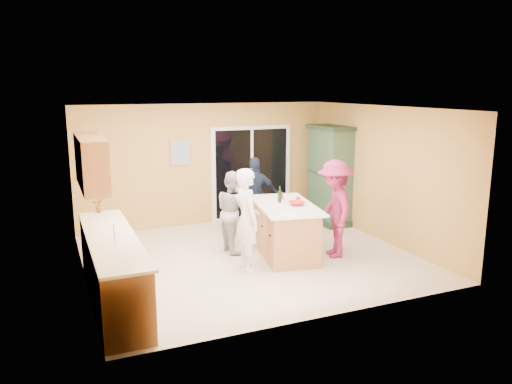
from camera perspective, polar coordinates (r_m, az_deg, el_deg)
name	(u,v)px	position (r m, az deg, el deg)	size (l,w,h in m)	color
floor	(250,258)	(8.84, -0.65, -7.51)	(5.50, 5.50, 0.00)	beige
ceiling	(250,108)	(8.34, -0.69, 9.57)	(5.50, 5.00, 0.10)	white
wall_back	(206,165)	(10.81, -5.74, 3.14)	(5.50, 0.10, 2.60)	#EDC061
wall_front	(326,221)	(6.32, 8.04, -3.29)	(5.50, 0.10, 2.60)	#EDC061
wall_left	(80,199)	(7.89, -19.46, -0.79)	(0.10, 5.00, 2.60)	#EDC061
wall_right	(383,174)	(9.86, 14.28, 1.97)	(0.10, 5.00, 2.60)	#EDC061
left_cabinet_run	(114,273)	(7.14, -15.95, -8.90)	(0.65, 3.05, 1.24)	#B36D45
upper_cabinets	(91,162)	(7.60, -18.34, 3.24)	(0.35, 1.60, 0.75)	#B36D45
sliding_door	(252,173)	(11.18, -0.51, 2.19)	(1.90, 0.07, 2.10)	silver
framed_picture	(181,152)	(10.60, -8.58, 4.53)	(0.46, 0.04, 0.56)	#AA7D55
kitchen_island	(285,231)	(8.86, 3.33, -4.52)	(1.28, 1.92, 0.93)	#B36D45
green_hutch	(330,176)	(10.97, 8.43, 1.81)	(0.61, 1.16, 2.13)	#1E3022
woman_white	(247,220)	(8.04, -1.01, -3.21)	(0.61, 0.40, 1.69)	silver
woman_grey	(234,211)	(9.01, -2.58, -2.24)	(0.72, 0.56, 1.48)	#B0B0B3
woman_navy	(255,196)	(10.06, -0.07, -0.44)	(0.92, 0.38, 1.57)	#161F32
woman_magenta	(335,209)	(8.81, 8.97, -1.90)	(1.11, 0.64, 1.72)	maroon
serving_bowl	(296,203)	(8.66, 4.63, -1.30)	(0.27, 0.27, 0.07)	#B12013
tulip_vase	(98,201)	(8.46, -17.61, -1.00)	(0.20, 0.14, 0.39)	red
tumbler_near	(281,196)	(9.12, 2.88, -0.43)	(0.08, 0.08, 0.12)	#B12013
tumbler_far	(298,200)	(8.82, 4.81, -0.93)	(0.07, 0.07, 0.11)	#B12013
wine_bottle	(280,196)	(8.83, 2.73, -0.46)	(0.07, 0.07, 0.30)	black
white_plate	(292,213)	(8.09, 4.09, -2.42)	(0.25, 0.25, 0.02)	white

